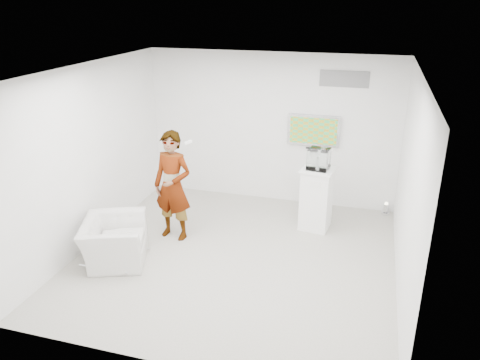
{
  "coord_description": "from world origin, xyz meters",
  "views": [
    {
      "loc": [
        1.91,
        -6.34,
        3.97
      ],
      "look_at": [
        -0.1,
        0.6,
        1.12
      ],
      "focal_mm": 35.0,
      "sensor_mm": 36.0,
      "label": 1
    }
  ],
  "objects_px": {
    "person": "(173,186)",
    "pedestal": "(316,199)",
    "tv": "(314,130)",
    "floor_uplight": "(386,209)",
    "armchair": "(114,241)"
  },
  "relations": [
    {
      "from": "person",
      "to": "pedestal",
      "type": "height_order",
      "value": "person"
    },
    {
      "from": "tv",
      "to": "floor_uplight",
      "type": "height_order",
      "value": "tv"
    },
    {
      "from": "person",
      "to": "armchair",
      "type": "distance_m",
      "value": 1.33
    },
    {
      "from": "person",
      "to": "floor_uplight",
      "type": "distance_m",
      "value": 4.16
    },
    {
      "from": "floor_uplight",
      "to": "pedestal",
      "type": "bearing_deg",
      "value": -143.79
    },
    {
      "from": "pedestal",
      "to": "tv",
      "type": "bearing_deg",
      "value": 103.44
    },
    {
      "from": "tv",
      "to": "person",
      "type": "height_order",
      "value": "person"
    },
    {
      "from": "tv",
      "to": "pedestal",
      "type": "bearing_deg",
      "value": -76.56
    },
    {
      "from": "pedestal",
      "to": "floor_uplight",
      "type": "distance_m",
      "value": 1.62
    },
    {
      "from": "armchair",
      "to": "pedestal",
      "type": "xyz_separation_m",
      "value": [
        2.92,
        2.04,
        0.23
      ]
    },
    {
      "from": "tv",
      "to": "floor_uplight",
      "type": "distance_m",
      "value": 2.07
    },
    {
      "from": "armchair",
      "to": "floor_uplight",
      "type": "height_order",
      "value": "armchair"
    },
    {
      "from": "pedestal",
      "to": "floor_uplight",
      "type": "height_order",
      "value": "pedestal"
    },
    {
      "from": "tv",
      "to": "floor_uplight",
      "type": "relative_size",
      "value": 4.03
    },
    {
      "from": "person",
      "to": "floor_uplight",
      "type": "bearing_deg",
      "value": 36.47
    }
  ]
}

